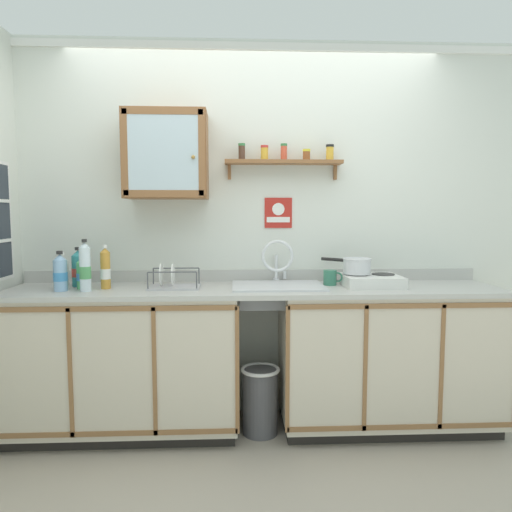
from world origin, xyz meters
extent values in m
plane|color=#9E9384|center=(0.00, 0.00, 0.00)|extent=(6.17, 6.17, 0.00)
cube|color=silver|center=(0.00, 0.58, 1.29)|extent=(3.77, 0.05, 2.58)
cube|color=white|center=(0.00, 0.55, 2.53)|extent=(3.77, 0.02, 0.05)
cube|color=black|center=(-0.84, 0.30, 0.04)|extent=(1.41, 0.52, 0.08)
cube|color=beige|center=(-0.84, 0.27, 0.50)|extent=(1.44, 0.58, 0.83)
cube|color=brown|center=(-0.84, -0.02, 0.87)|extent=(1.44, 0.01, 0.03)
cube|color=brown|center=(-0.84, -0.02, 0.13)|extent=(1.44, 0.01, 0.03)
cube|color=brown|center=(-1.08, -0.02, 0.50)|extent=(0.02, 0.01, 0.76)
cube|color=brown|center=(-0.60, -0.02, 0.50)|extent=(0.02, 0.01, 0.76)
cube|color=brown|center=(-0.12, -0.02, 0.50)|extent=(0.02, 0.01, 0.76)
cube|color=black|center=(0.87, 0.30, 0.04)|extent=(1.36, 0.52, 0.08)
cube|color=beige|center=(0.87, 0.27, 0.50)|extent=(1.39, 0.58, 0.83)
cube|color=brown|center=(0.87, -0.02, 0.87)|extent=(1.39, 0.01, 0.03)
cube|color=brown|center=(0.87, -0.02, 0.13)|extent=(1.39, 0.01, 0.03)
cube|color=brown|center=(0.17, -0.02, 0.50)|extent=(0.02, 0.01, 0.76)
cube|color=brown|center=(0.64, -0.02, 0.50)|extent=(0.02, 0.01, 0.76)
cube|color=brown|center=(1.10, -0.02, 0.50)|extent=(0.02, 0.01, 0.76)
cube|color=#B2B2AD|center=(0.00, 0.27, 0.93)|extent=(3.13, 0.61, 0.03)
cube|color=#B2B2AD|center=(0.00, 0.55, 0.98)|extent=(3.13, 0.02, 0.08)
cube|color=silver|center=(0.15, 0.29, 0.95)|extent=(0.59, 0.43, 0.01)
cube|color=slate|center=(0.15, 0.29, 0.83)|extent=(0.50, 0.35, 0.01)
cube|color=slate|center=(0.15, 0.47, 0.88)|extent=(0.50, 0.01, 0.12)
cube|color=slate|center=(0.15, 0.11, 0.88)|extent=(0.50, 0.01, 0.12)
cylinder|color=#4C4C51|center=(0.15, 0.29, 0.83)|extent=(0.04, 0.04, 0.01)
cylinder|color=silver|center=(0.15, 0.53, 0.95)|extent=(0.05, 0.05, 0.02)
cylinder|color=silver|center=(0.15, 0.53, 1.05)|extent=(0.02, 0.02, 0.16)
torus|color=silver|center=(0.15, 0.43, 1.13)|extent=(0.22, 0.02, 0.22)
cylinder|color=silver|center=(0.21, 0.53, 0.99)|extent=(0.02, 0.02, 0.05)
cube|color=silver|center=(0.75, 0.29, 0.98)|extent=(0.36, 0.34, 0.07)
cylinder|color=#2D2D2D|center=(0.67, 0.32, 1.02)|extent=(0.15, 0.15, 0.01)
cylinder|color=#2D2D2D|center=(0.84, 0.32, 1.02)|extent=(0.15, 0.15, 0.01)
cylinder|color=black|center=(0.67, 0.14, 0.98)|extent=(0.03, 0.02, 0.03)
cylinder|color=black|center=(0.84, 0.14, 0.98)|extent=(0.03, 0.02, 0.03)
cylinder|color=silver|center=(0.67, 0.32, 1.07)|extent=(0.18, 0.18, 0.10)
torus|color=silver|center=(0.67, 0.32, 1.12)|extent=(0.19, 0.19, 0.01)
cylinder|color=black|center=(0.53, 0.43, 1.10)|extent=(0.15, 0.13, 0.02)
cylinder|color=gold|center=(-0.94, 0.27, 1.06)|extent=(0.06, 0.06, 0.23)
cone|color=gold|center=(-0.94, 0.27, 1.18)|extent=(0.06, 0.06, 0.03)
cylinder|color=white|center=(-0.94, 0.27, 1.21)|extent=(0.03, 0.03, 0.02)
cylinder|color=white|center=(-0.94, 0.27, 1.04)|extent=(0.06, 0.06, 0.06)
cylinder|color=#8CB7E0|center=(-1.19, 0.19, 1.04)|extent=(0.08, 0.08, 0.19)
cone|color=#8CB7E0|center=(-1.19, 0.19, 1.15)|extent=(0.08, 0.08, 0.04)
cylinder|color=#262626|center=(-1.19, 0.19, 1.18)|extent=(0.04, 0.04, 0.02)
cylinder|color=#3F8CCC|center=(-1.19, 0.19, 1.03)|extent=(0.08, 0.08, 0.05)
cylinder|color=silver|center=(-1.04, 0.17, 1.08)|extent=(0.07, 0.07, 0.27)
cone|color=silver|center=(-1.04, 0.17, 1.22)|extent=(0.06, 0.06, 0.03)
cylinder|color=#262626|center=(-1.04, 0.17, 1.25)|extent=(0.03, 0.03, 0.02)
cylinder|color=#4C9959|center=(-1.04, 0.17, 1.06)|extent=(0.07, 0.07, 0.07)
cylinder|color=white|center=(-1.22, 0.29, 1.03)|extent=(0.08, 0.08, 0.17)
cone|color=white|center=(-1.22, 0.29, 1.13)|extent=(0.08, 0.08, 0.04)
cylinder|color=white|center=(-1.22, 0.29, 1.16)|extent=(0.04, 0.04, 0.02)
cylinder|color=white|center=(-1.22, 0.29, 1.02)|extent=(0.08, 0.08, 0.05)
cylinder|color=#4CB266|center=(-1.08, 0.27, 1.02)|extent=(0.08, 0.08, 0.17)
cone|color=#4CB266|center=(-1.08, 0.27, 1.13)|extent=(0.08, 0.08, 0.04)
cylinder|color=#262626|center=(-1.08, 0.27, 1.15)|extent=(0.04, 0.04, 0.02)
cylinder|color=#3F8CCC|center=(-1.08, 0.27, 1.02)|extent=(0.08, 0.08, 0.05)
cylinder|color=teal|center=(-1.14, 0.37, 1.04)|extent=(0.08, 0.08, 0.20)
cone|color=teal|center=(-1.14, 0.37, 1.16)|extent=(0.08, 0.08, 0.04)
cylinder|color=#262626|center=(-1.14, 0.37, 1.19)|extent=(0.04, 0.04, 0.02)
cylinder|color=#D84C3F|center=(-1.14, 0.37, 1.03)|extent=(0.08, 0.08, 0.06)
cube|color=#B2B2B7|center=(-0.52, 0.27, 0.95)|extent=(0.32, 0.22, 0.01)
cylinder|color=#4C4F54|center=(-0.66, 0.17, 1.00)|extent=(0.01, 0.01, 0.10)
cylinder|color=#4C4F54|center=(-0.37, 0.17, 1.00)|extent=(0.01, 0.01, 0.10)
cylinder|color=#4C4F54|center=(-0.66, 0.37, 1.00)|extent=(0.01, 0.01, 0.10)
cylinder|color=#4C4F54|center=(-0.37, 0.37, 1.00)|extent=(0.01, 0.01, 0.10)
cylinder|color=#4C4F54|center=(-0.52, 0.17, 1.06)|extent=(0.30, 0.01, 0.01)
cylinder|color=#4C4F54|center=(-0.52, 0.37, 1.06)|extent=(0.30, 0.01, 0.01)
cylinder|color=white|center=(-0.60, 0.27, 1.03)|extent=(0.01, 0.14, 0.14)
cylinder|color=white|center=(-0.52, 0.27, 1.03)|extent=(0.01, 0.13, 0.13)
cylinder|color=#337259|center=(0.49, 0.34, 0.99)|extent=(0.09, 0.09, 0.10)
torus|color=#337259|center=(0.54, 0.33, 1.00)|extent=(0.07, 0.03, 0.07)
cube|color=brown|center=(-0.57, 0.42, 1.79)|extent=(0.53, 0.28, 0.56)
cube|color=silver|center=(-0.57, 0.27, 1.79)|extent=(0.43, 0.01, 0.46)
cube|color=brown|center=(-0.81, 0.27, 1.79)|extent=(0.04, 0.01, 0.53)
cube|color=brown|center=(-0.33, 0.27, 1.79)|extent=(0.04, 0.01, 0.53)
cube|color=brown|center=(-0.57, 0.27, 2.04)|extent=(0.50, 0.01, 0.04)
cube|color=brown|center=(-0.57, 0.27, 1.53)|extent=(0.50, 0.01, 0.04)
sphere|color=olive|center=(-0.39, 0.26, 1.76)|extent=(0.02, 0.02, 0.02)
cube|color=brown|center=(0.20, 0.49, 1.76)|extent=(0.79, 0.14, 0.02)
cube|color=brown|center=(-0.17, 0.54, 1.69)|extent=(0.02, 0.03, 0.10)
cube|color=brown|center=(0.56, 0.54, 1.69)|extent=(0.02, 0.03, 0.10)
cylinder|color=#4C3326|center=(-0.08, 0.48, 1.81)|extent=(0.04, 0.04, 0.09)
cylinder|color=#33723F|center=(-0.08, 0.48, 1.87)|extent=(0.05, 0.05, 0.02)
cylinder|color=gold|center=(0.07, 0.48, 1.81)|extent=(0.05, 0.05, 0.08)
cylinder|color=red|center=(0.07, 0.48, 1.86)|extent=(0.05, 0.05, 0.02)
cylinder|color=#CC4C33|center=(0.20, 0.49, 1.81)|extent=(0.04, 0.04, 0.09)
cylinder|color=#33723F|center=(0.20, 0.49, 1.87)|extent=(0.04, 0.04, 0.02)
cylinder|color=brown|center=(0.35, 0.48, 1.80)|extent=(0.05, 0.05, 0.06)
cylinder|color=yellow|center=(0.35, 0.48, 1.83)|extent=(0.05, 0.05, 0.02)
cylinder|color=gold|center=(0.51, 0.48, 1.81)|extent=(0.05, 0.05, 0.09)
cylinder|color=black|center=(0.51, 0.48, 1.86)|extent=(0.05, 0.05, 0.02)
cube|color=#B2261E|center=(0.17, 0.56, 1.42)|extent=(0.19, 0.01, 0.21)
cube|color=white|center=(0.17, 0.55, 1.37)|extent=(0.16, 0.00, 0.04)
cylinder|color=white|center=(0.17, 0.55, 1.44)|extent=(0.09, 0.00, 0.09)
cylinder|color=#4C4C51|center=(0.03, 0.21, 0.21)|extent=(0.22, 0.22, 0.42)
torus|color=white|center=(0.03, 0.21, 0.42)|extent=(0.25, 0.25, 0.02)
camera|label=1|loc=(-0.14, -2.68, 1.42)|focal=32.83mm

